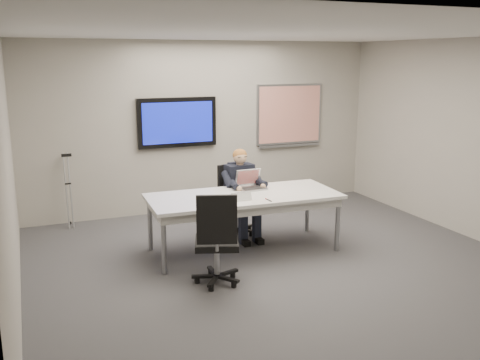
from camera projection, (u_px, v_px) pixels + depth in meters
name	position (u px, v px, depth m)	size (l,w,h in m)	color
floor	(286.00, 270.00, 6.50)	(6.00, 6.00, 0.02)	#3D3D3F
ceiling	(291.00, 32.00, 5.87)	(6.00, 6.00, 0.02)	silver
wall_back	(206.00, 127.00, 8.89)	(6.00, 0.02, 2.80)	#A8A498
wall_left	(8.00, 179.00, 5.08)	(0.02, 6.00, 2.80)	#A8A498
conference_table	(244.00, 201.00, 7.02)	(2.54, 1.14, 0.77)	silver
tv_display	(177.00, 122.00, 8.64)	(1.30, 0.09, 0.80)	black
whiteboard	(289.00, 115.00, 9.41)	(1.25, 0.08, 1.10)	gray
office_chair_far	(237.00, 212.00, 7.82)	(0.61, 0.61, 1.01)	black
office_chair_near	(217.00, 256.00, 6.02)	(0.66, 0.66, 1.10)	black
seated_person	(244.00, 203.00, 7.56)	(0.41, 0.70, 1.27)	#1B1F2D
crutch	(68.00, 189.00, 8.05)	(0.16, 0.32, 1.18)	#A8ABB0
laptop	(250.00, 184.00, 7.32)	(0.37, 0.35, 0.25)	#A8A9AB
name_tent	(241.00, 196.00, 6.71)	(0.26, 0.07, 0.11)	silver
pen	(268.00, 200.00, 6.71)	(0.01, 0.01, 0.15)	black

